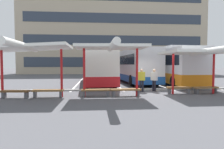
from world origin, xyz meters
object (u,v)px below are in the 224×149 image
Objects in this scene: coach_bus_1 at (132,66)px; bench_4 at (179,89)px; waiting_shelter_1 at (111,48)px; waiting_shelter_2 at (196,53)px; coach_bus_0 at (97,66)px; waiting_shelter_0 at (30,48)px; bench_5 at (206,88)px; bench_3 at (126,91)px; coach_bus_2 at (167,67)px; waiting_passenger_0 at (154,79)px; bench_1 at (48,92)px; bench_2 at (96,91)px; bench_0 at (15,92)px; waiting_passenger_1 at (142,79)px.

coach_bus_1 is 7.59× the size of bench_4.
waiting_shelter_1 is 2.88× the size of bench_4.
waiting_shelter_2 is at bearing -75.72° from coach_bus_1.
waiting_shelter_0 is at bearing -114.83° from coach_bus_0.
bench_3 is at bearing -173.74° from bench_5.
waiting_shelter_1 is (-6.52, -8.26, 1.18)m from coach_bus_2.
bench_5 is (6.33, 0.88, -2.54)m from waiting_shelter_1.
waiting_passenger_0 is (3.23, 2.14, -1.97)m from waiting_shelter_1.
bench_1 is at bearing 175.53° from waiting_shelter_1.
coach_bus_2 is at bearing 88.48° from bench_5.
coach_bus_2 is at bearing 47.01° from bench_2.
bench_0 is 11.84m from bench_5.
bench_0 is (-0.90, 0.08, -2.50)m from waiting_shelter_0.
bench_1 is (-6.76, -9.50, -1.42)m from coach_bus_1.
waiting_passenger_1 is at bearing 153.85° from bench_4.
coach_bus_0 is 2.29× the size of waiting_shelter_0.
waiting_shelter_0 reaches higher than bench_2.
coach_bus_0 reaches higher than bench_3.
waiting_passenger_1 reaches higher than bench_4.
bench_2 is 1.10× the size of bench_4.
waiting_passenger_1 reaches higher than bench_2.
bench_4 is at bearing 176.82° from bench_5.
bench_2 is 5.47m from bench_4.
waiting_shelter_2 reaches higher than waiting_passenger_1.
coach_bus_0 is at bearing -158.86° from coach_bus_1.
coach_bus_1 is 7.48× the size of waiting_passenger_0.
waiting_shelter_2 is 3.22× the size of waiting_passenger_0.
waiting_shelter_1 is 4.35m from waiting_passenger_0.
coach_bus_1 is 6.47× the size of bench_3.
coach_bus_2 reaches higher than waiting_passenger_0.
waiting_shelter_0 is at bearing -167.06° from bench_1.
bench_5 is (-0.20, -7.38, -1.36)m from coach_bus_2.
coach_bus_0 reaches higher than waiting_passenger_1.
bench_5 is (10.92, 0.80, -2.49)m from waiting_shelter_0.
coach_bus_2 is at bearing -0.28° from coach_bus_0.
waiting_passenger_1 is at bearing 51.77° from bench_3.
bench_2 is 0.34× the size of waiting_shelter_2.
coach_bus_0 is at bearing 116.46° from waiting_passenger_1.
bench_0 is 1.04× the size of bench_4.
coach_bus_0 is at bearing 101.93° from bench_3.
coach_bus_0 reaches higher than bench_2.
bench_2 is 1.02× the size of bench_5.
bench_5 is at bearing -16.49° from waiting_passenger_1.
waiting_shelter_0 is (-3.80, -8.21, 1.11)m from coach_bus_0.
coach_bus_1 is 12.96m from bench_0.
coach_bus_1 is 3.78m from coach_bus_2.
coach_bus_1 reaches higher than coach_bus_2.
coach_bus_0 reaches higher than bench_5.
bench_1 and bench_2 have the same top height.
waiting_shelter_2 is 3.17× the size of waiting_passenger_1.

